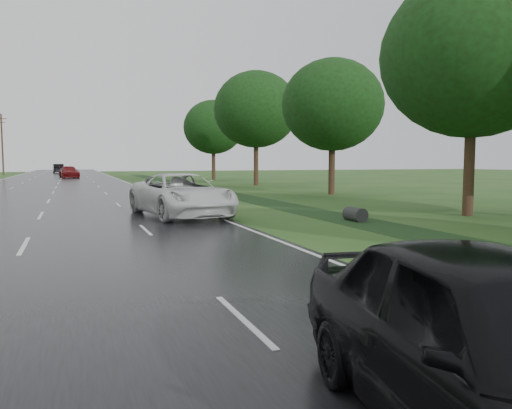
% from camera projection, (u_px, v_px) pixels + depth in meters
% --- Properties ---
extents(road, '(14.00, 180.00, 0.04)m').
position_uv_depth(road, '(58.00, 185.00, 47.98)').
color(road, black).
rests_on(road, ground).
extents(edge_stripe_east, '(0.12, 180.00, 0.01)m').
position_uv_depth(edge_stripe_east, '(129.00, 184.00, 50.32)').
color(edge_stripe_east, silver).
rests_on(edge_stripe_east, road).
extents(center_line, '(0.12, 180.00, 0.01)m').
position_uv_depth(center_line, '(58.00, 185.00, 47.98)').
color(center_line, silver).
rests_on(center_line, road).
extents(drainage_ditch, '(2.20, 120.00, 0.56)m').
position_uv_depth(drainage_ditch, '(271.00, 203.00, 27.41)').
color(drainage_ditch, black).
rests_on(drainage_ditch, ground).
extents(utility_pole_distant, '(1.60, 0.26, 10.00)m').
position_uv_depth(utility_pole_distant, '(2.00, 143.00, 81.70)').
color(utility_pole_distant, '#362516').
rests_on(utility_pole_distant, ground).
extents(tree_east_b, '(7.60, 7.60, 10.11)m').
position_uv_depth(tree_east_b, '(473.00, 55.00, 20.60)').
color(tree_east_b, '#362516').
rests_on(tree_east_b, ground).
extents(tree_east_c, '(7.00, 7.00, 9.29)m').
position_uv_depth(tree_east_c, '(333.00, 105.00, 34.14)').
color(tree_east_c, '#362516').
rests_on(tree_east_c, ground).
extents(tree_east_d, '(8.00, 8.00, 10.76)m').
position_uv_depth(tree_east_d, '(256.00, 110.00, 46.99)').
color(tree_east_d, '#362516').
rests_on(tree_east_d, ground).
extents(tree_east_f, '(7.20, 7.20, 9.62)m').
position_uv_depth(tree_east_f, '(213.00, 127.00, 60.03)').
color(tree_east_f, '#362516').
rests_on(tree_east_f, ground).
extents(white_pickup, '(3.83, 6.73, 1.77)m').
position_uv_depth(white_pickup, '(181.00, 195.00, 20.61)').
color(white_pickup, silver).
rests_on(white_pickup, road).
extents(dark_sedan, '(2.75, 5.15, 1.67)m').
position_uv_depth(dark_sedan, '(502.00, 349.00, 3.83)').
color(dark_sedan, black).
rests_on(dark_sedan, road).
extents(far_car_red, '(2.91, 5.62, 1.56)m').
position_uv_depth(far_car_red, '(69.00, 172.00, 67.65)').
color(far_car_red, '#670B0D').
rests_on(far_car_red, road).
extents(far_car_dark, '(2.16, 5.30, 1.71)m').
position_uv_depth(far_car_dark, '(58.00, 168.00, 94.59)').
color(far_car_dark, black).
rests_on(far_car_dark, road).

